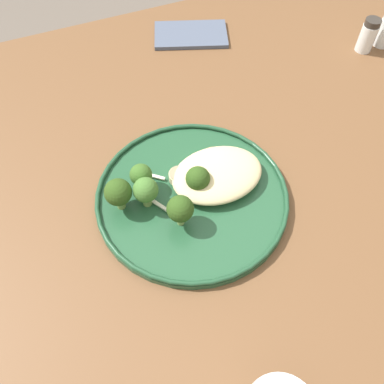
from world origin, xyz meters
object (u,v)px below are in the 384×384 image
broccoli_floret_split_head (118,193)px  folded_napkin (191,35)px  pepper_shaker (368,35)px  seared_scallop_half_hidden (213,157)px  broccoli_floret_near_rim (147,193)px  broccoli_floret_small_sprig (198,179)px  seared_scallop_right_edge (218,175)px  dinner_plate (192,196)px  seared_scallop_front_small (197,160)px  seared_scallop_on_noodles (179,176)px  broccoli_floret_center_pile (180,209)px  broccoli_floret_left_leaning (141,176)px

broccoli_floret_split_head → folded_napkin: bearing=-125.8°
pepper_shaker → seared_scallop_half_hidden: bearing=21.5°
broccoli_floret_split_head → pepper_shaker: same height
broccoli_floret_near_rim → broccoli_floret_small_sprig: bearing=178.4°
seared_scallop_right_edge → folded_napkin: 0.38m
seared_scallop_half_hidden → broccoli_floret_split_head: 0.16m
dinner_plate → seared_scallop_front_small: 0.06m
seared_scallop_front_small → broccoli_floret_split_head: 0.14m
dinner_plate → seared_scallop_front_small: (-0.03, -0.05, 0.01)m
seared_scallop_front_small → seared_scallop_on_noodles: bearing=27.2°
seared_scallop_on_noodles → broccoli_floret_split_head: 0.10m
broccoli_floret_split_head → folded_napkin: 0.44m
dinner_plate → broccoli_floret_near_rim: bearing=-7.1°
seared_scallop_front_small → broccoli_floret_small_sprig: broccoli_floret_small_sprig is taller
broccoli_floret_small_sprig → broccoli_floret_center_pile: 0.06m
seared_scallop_front_small → broccoli_floret_left_leaning: 0.10m
folded_napkin → pepper_shaker: (-0.30, 0.18, 0.03)m
broccoli_floret_split_head → folded_napkin: broccoli_floret_split_head is taller
seared_scallop_half_hidden → broccoli_floret_left_leaning: broccoli_floret_left_leaning is taller
seared_scallop_on_noodles → broccoli_floret_small_sprig: bearing=124.4°
seared_scallop_on_noodles → broccoli_floret_center_pile: (0.03, 0.07, 0.02)m
seared_scallop_front_small → dinner_plate: bearing=59.9°
broccoli_floret_center_pile → broccoli_floret_small_sprig: bearing=-135.9°
dinner_plate → seared_scallop_half_hidden: seared_scallop_half_hidden is taller
seared_scallop_half_hidden → pepper_shaker: 0.43m
seared_scallop_right_edge → dinner_plate: bearing=16.8°
broccoli_floret_left_leaning → broccoli_floret_split_head: (0.04, 0.02, 0.01)m
seared_scallop_on_noodles → broccoli_floret_center_pile: 0.08m
folded_napkin → seared_scallop_right_edge: bearing=73.8°
seared_scallop_on_noodles → pepper_shaker: size_ratio=0.48×
seared_scallop_front_small → seared_scallop_half_hidden: bearing=167.9°
seared_scallop_on_noodles → dinner_plate: bearing=101.7°
broccoli_floret_left_leaning → broccoli_floret_center_pile: bearing=110.7°
broccoli_floret_split_head → broccoli_floret_left_leaning: bearing=-152.9°
broccoli_floret_left_leaning → seared_scallop_front_small: bearing=-174.0°
dinner_plate → folded_napkin: size_ratio=1.93×
broccoli_floret_split_head → broccoli_floret_small_sprig: (-0.12, 0.02, -0.01)m
seared_scallop_front_small → folded_napkin: (-0.12, -0.33, -0.02)m
seared_scallop_front_small → broccoli_floret_small_sprig: (0.02, 0.05, 0.02)m
seared_scallop_half_hidden → broccoli_floret_split_head: size_ratio=0.60×
broccoli_floret_small_sprig → pepper_shaker: pepper_shaker is taller
folded_napkin → broccoli_floret_left_leaning: bearing=57.2°
broccoli_floret_near_rim → seared_scallop_on_noodles: bearing=-156.9°
dinner_plate → seared_scallop_on_noodles: 0.04m
seared_scallop_on_noodles → broccoli_floret_center_pile: broccoli_floret_center_pile is taller
seared_scallop_right_edge → seared_scallop_front_small: (0.02, -0.04, -0.00)m
seared_scallop_half_hidden → pepper_shaker: bearing=-158.5°
seared_scallop_on_noodles → pepper_shaker: (-0.47, -0.17, 0.01)m
folded_napkin → broccoli_floret_small_sprig: bearing=69.1°
seared_scallop_front_small → folded_napkin: 0.35m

